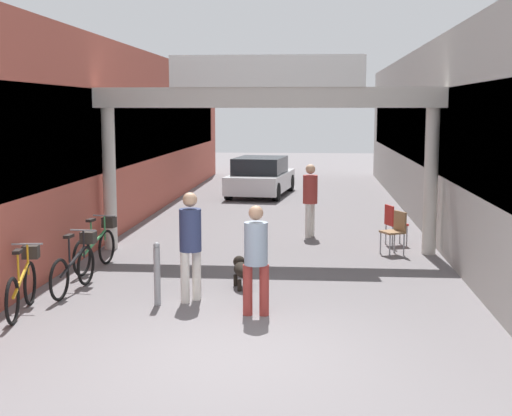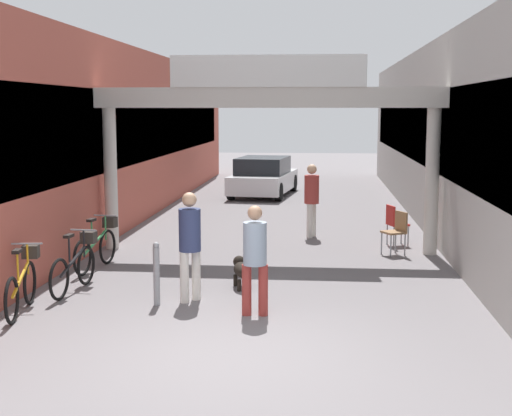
# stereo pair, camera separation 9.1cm
# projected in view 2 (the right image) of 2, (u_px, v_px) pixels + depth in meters

# --- Properties ---
(ground_plane) EXTENTS (80.00, 80.00, 0.00)m
(ground_plane) POSITION_uv_depth(u_px,v_px,m) (230.00, 351.00, 8.82)
(ground_plane) COLOR slate
(storefront_left) EXTENTS (3.00, 26.00, 4.52)m
(storefront_left) POSITION_uv_depth(u_px,v_px,m) (99.00, 135.00, 19.81)
(storefront_left) COLOR #B25142
(storefront_left) RESTS_ON ground_plane
(storefront_right) EXTENTS (3.00, 26.00, 4.52)m
(storefront_right) POSITION_uv_depth(u_px,v_px,m) (473.00, 136.00, 18.89)
(storefront_right) COLOR #9E9993
(storefront_right) RESTS_ON ground_plane
(arcade_sign_gateway) EXTENTS (7.40, 0.47, 4.05)m
(arcade_sign_gateway) POSITION_uv_depth(u_px,v_px,m) (268.00, 113.00, 14.58)
(arcade_sign_gateway) COLOR beige
(arcade_sign_gateway) RESTS_ON ground_plane
(pedestrian_with_dog) EXTENTS (0.48, 0.48, 1.71)m
(pedestrian_with_dog) POSITION_uv_depth(u_px,v_px,m) (190.00, 239.00, 10.98)
(pedestrian_with_dog) COLOR silver
(pedestrian_with_dog) RESTS_ON ground_plane
(pedestrian_companion) EXTENTS (0.38, 0.35, 1.61)m
(pedestrian_companion) POSITION_uv_depth(u_px,v_px,m) (255.00, 253.00, 10.23)
(pedestrian_companion) COLOR #99332D
(pedestrian_companion) RESTS_ON ground_plane
(pedestrian_carrying_crate) EXTENTS (0.43, 0.43, 1.71)m
(pedestrian_carrying_crate) POSITION_uv_depth(u_px,v_px,m) (312.00, 196.00, 16.52)
(pedestrian_carrying_crate) COLOR silver
(pedestrian_carrying_crate) RESTS_ON ground_plane
(dog_on_leash) EXTENTS (0.43, 0.71, 0.50)m
(dog_on_leash) POSITION_uv_depth(u_px,v_px,m) (241.00, 269.00, 11.92)
(dog_on_leash) COLOR black
(dog_on_leash) RESTS_ON ground_plane
(bicycle_orange_nearest) EXTENTS (0.46, 1.68, 0.98)m
(bicycle_orange_nearest) POSITION_uv_depth(u_px,v_px,m) (23.00, 283.00, 10.49)
(bicycle_orange_nearest) COLOR black
(bicycle_orange_nearest) RESTS_ON ground_plane
(bicycle_black_second) EXTENTS (0.46, 1.69, 0.98)m
(bicycle_black_second) POSITION_uv_depth(u_px,v_px,m) (76.00, 265.00, 11.71)
(bicycle_black_second) COLOR black
(bicycle_black_second) RESTS_ON ground_plane
(bicycle_green_third) EXTENTS (0.46, 1.68, 0.98)m
(bicycle_green_third) POSITION_uv_depth(u_px,v_px,m) (98.00, 245.00, 13.34)
(bicycle_green_third) COLOR black
(bicycle_green_third) RESTS_ON ground_plane
(bollard_post_metal) EXTENTS (0.10, 0.10, 0.98)m
(bollard_post_metal) POSITION_uv_depth(u_px,v_px,m) (156.00, 273.00, 10.82)
(bollard_post_metal) COLOR gray
(bollard_post_metal) RESTS_ON ground_plane
(cafe_chair_wood_nearer) EXTENTS (0.54, 0.54, 0.89)m
(cafe_chair_wood_nearer) POSITION_uv_depth(u_px,v_px,m) (397.00, 229.00, 14.58)
(cafe_chair_wood_nearer) COLOR gray
(cafe_chair_wood_nearer) RESTS_ON ground_plane
(cafe_chair_red_farther) EXTENTS (0.51, 0.51, 0.89)m
(cafe_chair_red_farther) POSITION_uv_depth(u_px,v_px,m) (395.00, 221.00, 15.55)
(cafe_chair_red_farther) COLOR gray
(cafe_chair_red_farther) RESTS_ON ground_plane
(parked_car_white) EXTENTS (2.23, 4.18, 1.33)m
(parked_car_white) POSITION_uv_depth(u_px,v_px,m) (263.00, 177.00, 24.56)
(parked_car_white) COLOR silver
(parked_car_white) RESTS_ON ground_plane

